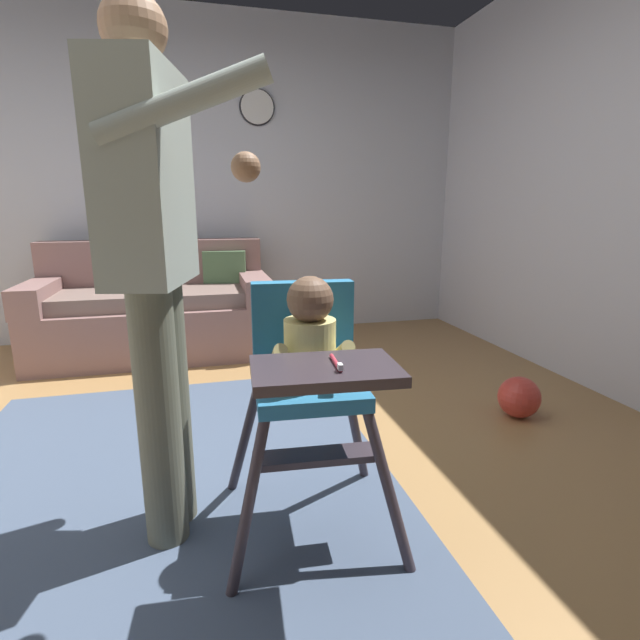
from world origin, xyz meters
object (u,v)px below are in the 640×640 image
at_px(couch, 156,310).
at_px(toy_ball, 519,397).
at_px(adult_standing, 154,256).
at_px(high_chair, 309,362).
at_px(wall_clock, 257,107).

xyz_separation_m(couch, toy_ball, (2.00, -1.76, -0.22)).
height_order(adult_standing, toy_ball, adult_standing).
distance_m(couch, toy_ball, 2.67).
height_order(couch, toy_ball, couch).
relative_size(high_chair, wall_clock, 3.08).
height_order(high_chair, toy_ball, high_chair).
bearing_deg(toy_ball, high_chair, -154.93).
height_order(couch, adult_standing, adult_standing).
xyz_separation_m(high_chair, wall_clock, (0.21, 2.85, 1.32)).
xyz_separation_m(adult_standing, wall_clock, (0.69, 2.74, 0.97)).
xyz_separation_m(high_chair, toy_ball, (1.31, 0.61, -0.51)).
bearing_deg(wall_clock, couch, -152.00).
bearing_deg(couch, high_chair, 16.07).
distance_m(high_chair, toy_ball, 1.54).
relative_size(high_chair, adult_standing, 0.54).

